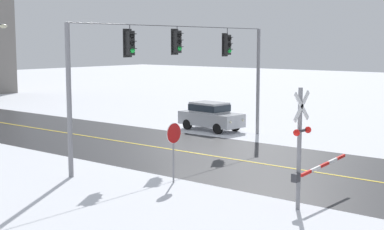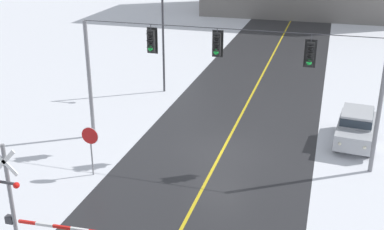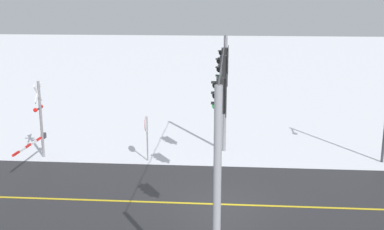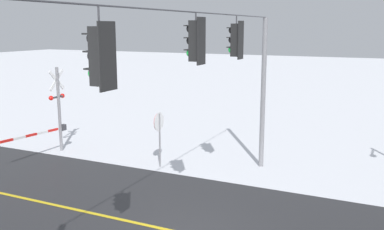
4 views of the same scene
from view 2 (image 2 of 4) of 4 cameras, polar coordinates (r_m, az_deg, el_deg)
name	(u,v)px [view 2 (image 2 of 4)]	position (r m, az deg, el deg)	size (l,w,h in m)	color
ground_plane	(222,152)	(24.38, 3.48, -4.37)	(160.00, 160.00, 0.00)	white
road_asphalt	(244,110)	(29.77, 6.07, 0.57)	(9.00, 80.00, 0.01)	#28282B
lane_centre_line	(244,110)	(29.77, 6.07, 0.58)	(0.14, 72.00, 0.01)	gold
signal_span	(223,70)	(22.80, 3.69, 5.32)	(14.20, 0.47, 6.22)	gray
stop_sign	(90,141)	(21.98, -11.80, -2.94)	(0.80, 0.09, 2.35)	gray
railroad_crossing	(18,200)	(17.70, -19.67, -9.29)	(4.01, 0.31, 4.00)	gray
parked_car_silver	(356,126)	(26.33, 18.61, -1.21)	(2.13, 4.32, 1.74)	#B7BABF
streetlamp_near	(166,34)	(31.84, -3.04, 9.44)	(1.39, 0.28, 6.50)	#38383D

